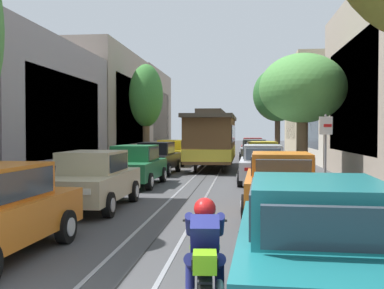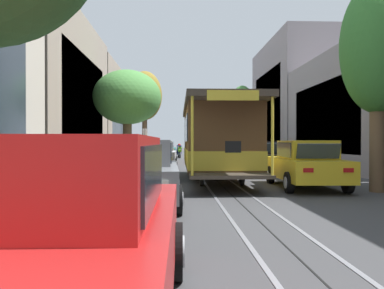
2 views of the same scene
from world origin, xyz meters
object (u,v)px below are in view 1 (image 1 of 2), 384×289
(parked_car_green_mid_left, at_px, (135,165))
(parked_car_yellow_fourth_right, at_px, (262,156))
(parked_car_beige_second_left, at_px, (92,179))
(parked_car_teal_near_right, at_px, (316,245))
(parked_car_grey_fifth_right, at_px, (254,151))
(street_sign_post, at_px, (325,151))
(cable_car_trolley, at_px, (212,140))
(parked_car_yellow_fifth_left, at_px, (172,152))
(street_tree_kerb_right_second, at_px, (303,89))
(parked_car_orange_second_right, at_px, (281,182))
(street_tree_kerb_left_second, at_px, (146,97))
(street_tree_kerb_right_mid, at_px, (278,95))
(parked_car_red_sixth_right, at_px, (253,147))
(motorcycle_with_rider, at_px, (205,262))
(parked_car_black_fourth_left, at_px, (156,158))
(pedestrian_on_left_pavement, at_px, (147,148))
(fire_hydrant, at_px, (80,180))
(parked_car_silver_mid_right, at_px, (262,164))

(parked_car_green_mid_left, relative_size, parked_car_yellow_fourth_right, 0.99)
(parked_car_beige_second_left, xyz_separation_m, parked_car_teal_near_right, (5.03, -6.98, 0.00))
(parked_car_grey_fifth_right, relative_size, street_sign_post, 1.69)
(cable_car_trolley, bearing_deg, parked_car_yellow_fifth_left, 134.74)
(parked_car_green_mid_left, distance_m, parked_car_yellow_fifth_left, 11.10)
(parked_car_grey_fifth_right, bearing_deg, street_tree_kerb_right_second, -81.34)
(parked_car_orange_second_right, bearing_deg, street_tree_kerb_right_second, 79.14)
(parked_car_teal_near_right, height_order, street_tree_kerb_left_second, street_tree_kerb_left_second)
(street_sign_post, bearing_deg, street_tree_kerb_right_mid, 88.91)
(parked_car_red_sixth_right, relative_size, cable_car_trolley, 0.48)
(street_tree_kerb_right_second, bearing_deg, cable_car_trolley, 126.35)
(parked_car_grey_fifth_right, bearing_deg, parked_car_red_sixth_right, 89.51)
(street_tree_kerb_right_second, bearing_deg, parked_car_grey_fifth_right, 98.66)
(motorcycle_with_rider, distance_m, street_sign_post, 8.00)
(parked_car_red_sixth_right, distance_m, motorcycle_with_rider, 33.31)
(parked_car_yellow_fifth_left, bearing_deg, parked_car_beige_second_left, -89.12)
(parked_car_green_mid_left, xyz_separation_m, parked_car_black_fourth_left, (-0.12, 5.19, 0.00))
(street_tree_kerb_right_second, distance_m, motorcycle_with_rider, 15.84)
(parked_car_yellow_fifth_left, bearing_deg, pedestrian_on_left_pavement, 131.62)
(parked_car_yellow_fourth_right, bearing_deg, street_sign_post, -84.59)
(parked_car_teal_near_right, distance_m, street_tree_kerb_right_mid, 30.87)
(fire_hydrant, xyz_separation_m, street_sign_post, (7.94, -3.21, 1.19))
(motorcycle_with_rider, xyz_separation_m, street_sign_post, (2.63, 7.49, 0.97))
(parked_car_orange_second_right, bearing_deg, cable_car_trolley, 101.07)
(parked_car_black_fourth_left, xyz_separation_m, parked_car_silver_mid_right, (5.13, -3.91, 0.00))
(street_tree_kerb_right_mid, bearing_deg, parked_car_silver_mid_right, -96.20)
(parked_car_green_mid_left, distance_m, parked_car_black_fourth_left, 5.19)
(parked_car_teal_near_right, distance_m, street_tree_kerb_right_second, 15.32)
(parked_car_orange_second_right, height_order, street_sign_post, street_sign_post)
(parked_car_green_mid_left, relative_size, street_tree_kerb_right_second, 0.80)
(street_tree_kerb_right_second, bearing_deg, parked_car_beige_second_left, -130.29)
(parked_car_yellow_fourth_right, bearing_deg, fire_hydrant, -125.95)
(pedestrian_on_left_pavement, bearing_deg, parked_car_grey_fifth_right, 6.83)
(street_tree_kerb_right_mid, bearing_deg, parked_car_grey_fifth_right, -115.65)
(pedestrian_on_left_pavement, bearing_deg, parked_car_teal_near_right, -74.08)
(motorcycle_with_rider, relative_size, pedestrian_on_left_pavement, 1.17)
(parked_car_silver_mid_right, relative_size, pedestrian_on_left_pavement, 2.57)
(parked_car_beige_second_left, height_order, fire_hydrant, parked_car_beige_second_left)
(parked_car_red_sixth_right, xyz_separation_m, pedestrian_on_left_pavement, (-7.31, -7.23, 0.17))
(parked_car_green_mid_left, relative_size, parked_car_red_sixth_right, 1.00)
(parked_car_red_sixth_right, xyz_separation_m, street_tree_kerb_left_second, (-7.10, -8.48, 3.57))
(parked_car_black_fourth_left, xyz_separation_m, street_sign_post, (6.52, -10.33, 0.82))
(parked_car_green_mid_left, height_order, street_tree_kerb_left_second, street_tree_kerb_left_second)
(pedestrian_on_left_pavement, bearing_deg, cable_car_trolley, -46.65)
(street_tree_kerb_right_second, relative_size, pedestrian_on_left_pavement, 3.20)
(parked_car_black_fourth_left, bearing_deg, motorcycle_with_rider, -77.70)
(parked_car_black_fourth_left, bearing_deg, street_tree_kerb_right_second, -20.87)
(street_tree_kerb_right_mid, bearing_deg, street_tree_kerb_right_second, -90.36)
(cable_car_trolley, height_order, motorcycle_with_rider, cable_car_trolley)
(parked_car_silver_mid_right, relative_size, parked_car_red_sixth_right, 1.00)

